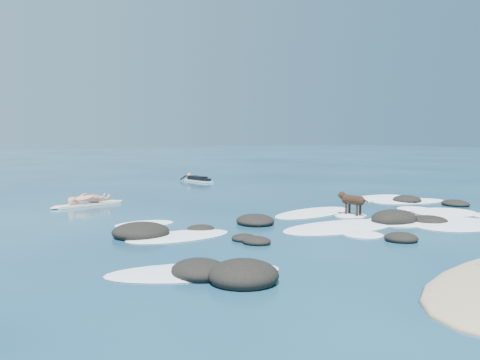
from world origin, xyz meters
TOP-DOWN VIEW (x-y plane):
  - ground at (0.00, 0.00)m, footprint 160.00×160.00m
  - reef_rocks at (-1.07, -1.87)m, footprint 13.75×7.19m
  - breaking_foam at (1.64, -0.93)m, footprint 15.46×8.26m
  - standing_surfer_rig at (-4.63, 6.74)m, footprint 2.90×1.01m
  - paddling_surfer_rig at (3.36, 12.99)m, footprint 1.09×2.45m
  - dog at (1.49, -0.36)m, footprint 0.38×1.23m

SIDE VIEW (x-z plane):
  - ground at x=0.00m, z-range 0.00..0.00m
  - breaking_foam at x=1.64m, z-range -0.05..0.07m
  - reef_rocks at x=-1.07m, z-range -0.17..0.37m
  - paddling_surfer_rig at x=3.36m, z-range -0.07..0.36m
  - dog at x=1.49m, z-range 0.13..0.91m
  - standing_surfer_rig at x=-4.63m, z-range -0.18..1.49m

